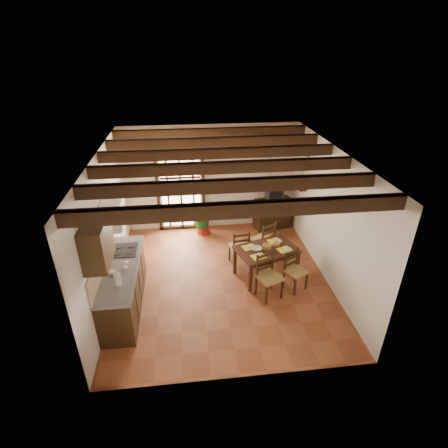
{
  "coord_description": "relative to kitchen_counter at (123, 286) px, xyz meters",
  "views": [
    {
      "loc": [
        -0.67,
        -6.1,
        4.64
      ],
      "look_at": [
        0.1,
        0.4,
        1.15
      ],
      "focal_mm": 28.0,
      "sensor_mm": 36.0,
      "label": 1
    }
  ],
  "objects": [
    {
      "name": "chair_near_left",
      "position": [
        2.83,
        -0.06,
        -0.17
      ],
      "size": [
        0.57,
        0.56,
        0.96
      ],
      "rotation": [
        0.0,
        0.0,
        0.4
      ],
      "color": "olive",
      "rests_on": "ground_plane"
    },
    {
      "name": "wall_shelf",
      "position": [
        4.1,
        2.2,
        1.04
      ],
      "size": [
        0.2,
        0.42,
        0.2
      ],
      "color": "black",
      "rests_on": "room_shell"
    },
    {
      "name": "pendant_lamp",
      "position": [
        2.93,
        0.76,
        1.6
      ],
      "size": [
        0.36,
        0.36,
        0.84
      ],
      "color": "black",
      "rests_on": "room_shell"
    },
    {
      "name": "upper_cabinet",
      "position": [
        -0.12,
        -0.7,
        1.38
      ],
      "size": [
        0.35,
        0.8,
        0.7
      ],
      "primitive_type": "cube",
      "color": "black",
      "rests_on": "room_shell"
    },
    {
      "name": "dining_table",
      "position": [
        2.93,
        0.66,
        0.13
      ],
      "size": [
        1.46,
        1.17,
        0.69
      ],
      "rotation": [
        0.0,
        0.0,
        0.32
      ],
      "color": "#391C12",
      "rests_on": "ground_plane"
    },
    {
      "name": "shelf_flowers",
      "position": [
        4.1,
        2.2,
        1.38
      ],
      "size": [
        0.14,
        0.14,
        0.36
      ],
      "color": "yellow",
      "rests_on": "shelf_vase"
    },
    {
      "name": "counter_items",
      "position": [
        0.0,
        0.09,
        0.49
      ],
      "size": [
        0.5,
        1.43,
        0.25
      ],
      "color": "black",
      "rests_on": "kitchen_counter"
    },
    {
      "name": "shelf_vase",
      "position": [
        4.1,
        2.2,
        1.18
      ],
      "size": [
        0.15,
        0.15,
        0.15
      ],
      "primitive_type": "imported",
      "color": "#B2BFB2",
      "rests_on": "wall_shelf"
    },
    {
      "name": "sideboard",
      "position": [
        3.61,
        2.83,
        -0.06
      ],
      "size": [
        1.04,
        0.61,
        0.83
      ],
      "primitive_type": "cube",
      "rotation": [
        0.0,
        0.0,
        0.19
      ],
      "color": "black",
      "rests_on": "ground_plane"
    },
    {
      "name": "chair_far_right",
      "position": [
        3.03,
        1.37,
        -0.17
      ],
      "size": [
        0.6,
        0.59,
        0.96
      ],
      "rotation": [
        0.0,
        0.0,
        3.66
      ],
      "color": "olive",
      "rests_on": "ground_plane"
    },
    {
      "name": "chair_far_left",
      "position": [
        2.42,
        1.17,
        -0.19
      ],
      "size": [
        0.47,
        0.45,
        0.89
      ],
      "rotation": [
        0.0,
        0.0,
        3.3
      ],
      "color": "olive",
      "rests_on": "ground_plane"
    },
    {
      "name": "range_hood",
      "position": [
        -0.09,
        0.55,
        1.26
      ],
      "size": [
        0.38,
        0.6,
        0.54
      ],
      "color": "white",
      "rests_on": "room_shell"
    },
    {
      "name": "framed_picture",
      "position": [
        4.18,
        2.2,
        1.58
      ],
      "size": [
        0.03,
        0.32,
        0.32
      ],
      "color": "brown",
      "rests_on": "room_shell"
    },
    {
      "name": "french_door",
      "position": [
        1.16,
        3.05,
        0.7
      ],
      "size": [
        1.26,
        0.11,
        2.32
      ],
      "color": "white",
      "rests_on": "ground_plane"
    },
    {
      "name": "plant_pot",
      "position": [
        1.7,
        2.72,
        -0.36
      ],
      "size": [
        0.36,
        0.36,
        0.22
      ],
      "primitive_type": "cone",
      "color": "maroon",
      "rests_on": "ground_plane"
    },
    {
      "name": "room_shell",
      "position": [
        1.96,
        0.6,
        1.34
      ],
      "size": [
        4.52,
        5.02,
        2.81
      ],
      "color": "silver",
      "rests_on": "ground_plane"
    },
    {
      "name": "chair_near_right",
      "position": [
        3.43,
        0.14,
        -0.2
      ],
      "size": [
        0.53,
        0.52,
        0.86
      ],
      "rotation": [
        0.0,
        0.0,
        0.51
      ],
      "color": "olive",
      "rests_on": "ground_plane"
    },
    {
      "name": "ceiling_beams",
      "position": [
        1.96,
        0.6,
        2.22
      ],
      "size": [
        4.5,
        4.34,
        0.2
      ],
      "color": "black",
      "rests_on": "room_shell"
    },
    {
      "name": "crt_tv",
      "position": [
        3.61,
        2.82,
        0.54
      ],
      "size": [
        0.42,
        0.39,
        0.35
      ],
      "rotation": [
        0.0,
        0.0,
        0.05
      ],
      "color": "black",
      "rests_on": "sideboard"
    },
    {
      "name": "table_setting",
      "position": [
        2.93,
        0.66,
        0.18
      ],
      "size": [
        0.92,
        0.61,
        0.09
      ],
      "rotation": [
        0.0,
        0.0,
        0.32
      ],
      "color": "yellow",
      "rests_on": "dining_table"
    },
    {
      "name": "fuse_box",
      "position": [
        3.46,
        3.08,
        1.28
      ],
      "size": [
        0.25,
        0.03,
        0.32
      ],
      "primitive_type": "cube",
      "color": "white",
      "rests_on": "room_shell"
    },
    {
      "name": "potted_plant",
      "position": [
        1.7,
        2.72,
        0.1
      ],
      "size": [
        1.76,
        1.53,
        1.9
      ],
      "primitive_type": "imported",
      "rotation": [
        0.0,
        0.0,
        0.04
      ],
      "color": "#144C19",
      "rests_on": "ground_plane"
    },
    {
      "name": "ground_plane",
      "position": [
        1.96,
        0.6,
        -0.47
      ],
      "size": [
        5.0,
        5.0,
        0.0
      ],
      "primitive_type": "plane",
      "color": "brown"
    },
    {
      "name": "kitchen_counter",
      "position": [
        0.0,
        0.0,
        0.0
      ],
      "size": [
        0.64,
        2.25,
        1.38
      ],
      "color": "black",
      "rests_on": "ground_plane"
    },
    {
      "name": "table_bowl",
      "position": [
        2.7,
        0.63,
        0.24
      ],
      "size": [
        0.22,
        0.22,
        0.05
      ],
      "primitive_type": "imported",
      "rotation": [
        0.0,
        0.0,
        -0.02
      ],
      "color": "white",
      "rests_on": "dining_table"
    }
  ]
}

